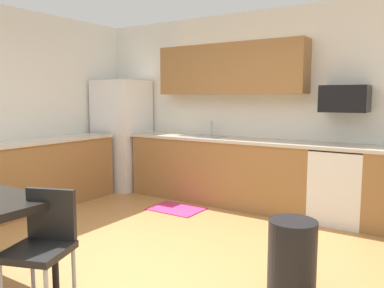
% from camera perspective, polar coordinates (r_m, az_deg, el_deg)
% --- Properties ---
extents(ground_plane, '(12.00, 12.00, 0.00)m').
position_cam_1_polar(ground_plane, '(3.72, -8.84, -17.10)').
color(ground_plane, '#B77F47').
extents(wall_back, '(5.80, 0.10, 2.70)m').
position_cam_1_polar(wall_back, '(5.65, 9.21, 5.20)').
color(wall_back, silver).
rests_on(wall_back, ground).
extents(cabinet_run_back, '(2.72, 0.60, 0.90)m').
position_cam_1_polar(cabinet_run_back, '(5.61, 3.94, -4.00)').
color(cabinet_run_back, olive).
rests_on(cabinet_run_back, ground).
extents(cabinet_run_left, '(0.60, 2.00, 0.90)m').
position_cam_1_polar(cabinet_run_left, '(5.76, -20.77, -4.15)').
color(cabinet_run_left, olive).
rests_on(cabinet_run_left, ground).
extents(countertop_back, '(4.80, 0.64, 0.04)m').
position_cam_1_polar(countertop_back, '(5.36, 7.61, 0.54)').
color(countertop_back, beige).
rests_on(countertop_back, cabinet_run_back).
extents(countertop_left, '(0.64, 2.00, 0.04)m').
position_cam_1_polar(countertop_left, '(5.69, -20.97, 0.51)').
color(countertop_left, beige).
rests_on(countertop_left, cabinet_run_left).
extents(upper_cabinets_back, '(2.20, 0.34, 0.70)m').
position_cam_1_polar(upper_cabinets_back, '(5.59, 5.53, 10.88)').
color(upper_cabinets_back, olive).
extents(refrigerator, '(0.76, 0.70, 1.78)m').
position_cam_1_polar(refrigerator, '(6.54, -10.23, 1.35)').
color(refrigerator, white).
rests_on(refrigerator, ground).
extents(oven_range, '(0.60, 0.60, 0.91)m').
position_cam_1_polar(oven_range, '(5.03, 20.78, -5.64)').
color(oven_range, white).
rests_on(oven_range, ground).
extents(microwave, '(0.54, 0.36, 0.32)m').
position_cam_1_polar(microwave, '(5.02, 21.53, 6.19)').
color(microwave, black).
extents(sink_basin, '(0.48, 0.40, 0.14)m').
position_cam_1_polar(sink_basin, '(5.66, 1.94, 0.51)').
color(sink_basin, '#A5A8AD').
rests_on(sink_basin, countertop_back).
extents(sink_faucet, '(0.02, 0.02, 0.24)m').
position_cam_1_polar(sink_faucet, '(5.80, 2.87, 2.25)').
color(sink_faucet, '#B2B5BA').
rests_on(sink_faucet, countertop_back).
extents(chair_near_table, '(0.51, 0.51, 0.85)m').
position_cam_1_polar(chair_near_table, '(3.00, -21.01, -13.06)').
color(chair_near_table, black).
rests_on(chair_near_table, ground).
extents(trash_bin, '(0.36, 0.36, 0.60)m').
position_cam_1_polar(trash_bin, '(3.12, 14.47, -16.10)').
color(trash_bin, black).
rests_on(trash_bin, ground).
extents(floor_mat, '(0.70, 0.50, 0.01)m').
position_cam_1_polar(floor_mat, '(5.33, -2.34, -9.48)').
color(floor_mat, '#CC3372').
rests_on(floor_mat, ground).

